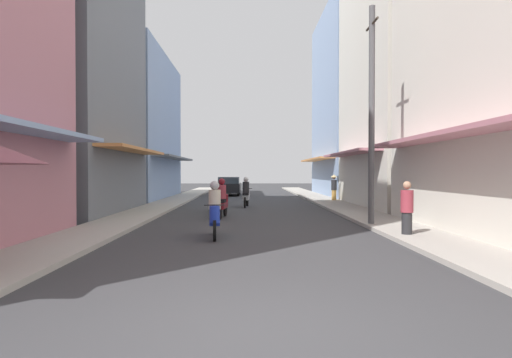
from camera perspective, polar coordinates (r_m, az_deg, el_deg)
The scene contains 15 objects.
ground_plane at distance 21.94m, azimuth -0.79°, elevation -3.84°, with size 93.32×93.32×0.00m, color #38383A.
sidewalk_left at distance 22.39m, azimuth -12.82°, elevation -3.61°, with size 1.88×50.42×0.12m, color #ADA89E.
sidewalk_right at distance 22.45m, azimuth 11.21°, elevation -3.60°, with size 1.88×50.42×0.12m, color #ADA89E.
building_left_mid at distance 21.00m, azimuth -25.74°, elevation 14.62°, with size 7.05×8.20×13.67m.
building_left_far at distance 30.11m, azimuth -17.57°, elevation 6.67°, with size 7.05×11.25×9.72m.
building_right_mid at distance 24.24m, azimuth 20.87°, elevation 16.16°, with size 7.05×9.19×16.45m.
building_right_far at distance 33.59m, azimuth 14.14°, elevation 9.78°, with size 7.05×10.60×14.03m.
motorbike_maroon at distance 16.82m, azimuth -4.57°, elevation -2.89°, with size 0.55×1.81×1.58m.
motorbike_blue at distance 11.79m, azimuth -5.63°, elevation -4.53°, with size 0.55×1.81×1.58m.
motorbike_green at distance 19.48m, azimuth -5.28°, elevation -2.96°, with size 0.63×1.79×0.96m.
motorbike_silver at distance 22.00m, azimuth -1.34°, elevation -1.99°, with size 0.55×1.81×1.58m.
parked_car at distance 33.15m, azimuth -3.65°, elevation -0.95°, with size 1.81×4.12×1.45m.
pedestrian_crossing at distance 12.28m, azimuth 19.81°, elevation -3.98°, with size 0.34×0.34×1.58m.
pedestrian_far at distance 26.13m, azimuth 10.54°, elevation -1.02°, with size 0.44×0.44×1.68m.
utility_pole at distance 14.55m, azimuth 15.43°, elevation 8.43°, with size 0.20×1.20×7.31m.
Camera 1 is at (-0.13, -4.65, 1.82)m, focal length 29.46 mm.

